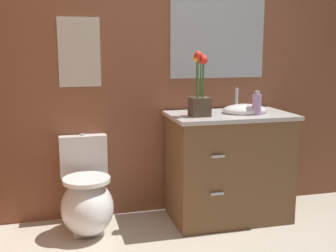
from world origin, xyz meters
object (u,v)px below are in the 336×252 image
(soap_bottle, at_px, (257,104))
(wall_poster, at_px, (79,52))
(toilet, at_px, (87,200))
(wall_mirror, at_px, (218,34))
(vanity_cabinet, at_px, (229,165))
(flower_vase, at_px, (200,93))

(soap_bottle, height_order, wall_poster, wall_poster)
(toilet, bearing_deg, wall_mirror, 13.59)
(wall_poster, bearing_deg, soap_bottle, -17.39)
(soap_bottle, distance_m, wall_poster, 1.39)
(vanity_cabinet, distance_m, flower_vase, 0.65)
(toilet, distance_m, wall_mirror, 1.66)
(toilet, bearing_deg, flower_vase, -6.05)
(toilet, height_order, flower_vase, flower_vase)
(flower_vase, bearing_deg, vanity_cabinet, 12.78)
(vanity_cabinet, bearing_deg, soap_bottle, -32.56)
(vanity_cabinet, height_order, flower_vase, flower_vase)
(wall_poster, relative_size, wall_mirror, 0.65)
(vanity_cabinet, bearing_deg, wall_poster, 165.16)
(toilet, bearing_deg, soap_bottle, -5.89)
(flower_vase, distance_m, wall_poster, 0.95)
(toilet, relative_size, flower_vase, 1.45)
(flower_vase, height_order, wall_mirror, wall_mirror)
(wall_mirror, bearing_deg, wall_poster, 180.00)
(flower_vase, distance_m, wall_mirror, 0.62)
(flower_vase, height_order, soap_bottle, flower_vase)
(vanity_cabinet, relative_size, soap_bottle, 5.68)
(toilet, relative_size, vanity_cabinet, 0.67)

